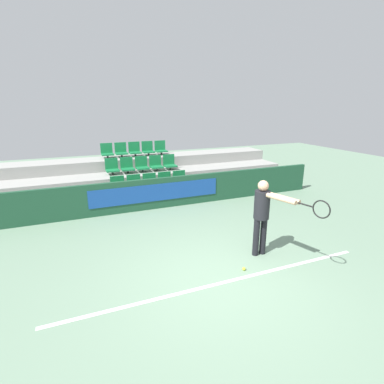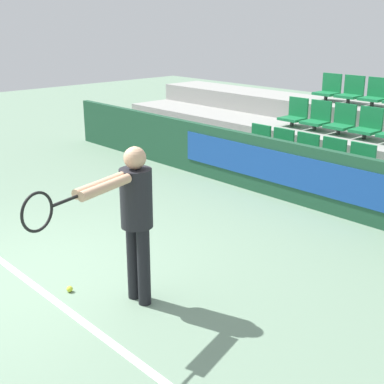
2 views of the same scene
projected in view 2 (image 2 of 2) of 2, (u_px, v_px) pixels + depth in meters
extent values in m
plane|color=gray|center=(36.00, 278.00, 5.95)|extent=(30.00, 30.00, 0.00)
cube|color=white|center=(27.00, 280.00, 5.88)|extent=(6.04, 0.08, 0.01)
cube|color=#1E4C33|center=(275.00, 168.00, 8.49)|extent=(11.10, 0.12, 0.94)
cube|color=#19479E|center=(271.00, 166.00, 8.45)|extent=(3.92, 0.02, 0.52)
cube|color=#9E9E99|center=(298.00, 177.00, 8.98)|extent=(10.70, 1.08, 0.38)
cube|color=#9E9E99|center=(335.00, 156.00, 9.62)|extent=(10.70, 1.08, 0.76)
cube|color=#9E9E99|center=(367.00, 137.00, 10.26)|extent=(10.70, 1.08, 1.14)
cylinder|color=#333333|center=(254.00, 152.00, 9.65)|extent=(0.07, 0.07, 0.12)
cube|color=#197A42|center=(254.00, 147.00, 9.63)|extent=(0.43, 0.40, 0.05)
cube|color=#197A42|center=(261.00, 134.00, 9.68)|extent=(0.43, 0.04, 0.37)
cylinder|color=#333333|center=(276.00, 157.00, 9.30)|extent=(0.07, 0.07, 0.12)
cube|color=#197A42|center=(277.00, 152.00, 9.27)|extent=(0.43, 0.40, 0.05)
cube|color=#197A42|center=(284.00, 139.00, 9.32)|extent=(0.43, 0.04, 0.37)
cylinder|color=#333333|center=(300.00, 163.00, 8.94)|extent=(0.07, 0.07, 0.12)
cube|color=#197A42|center=(301.00, 158.00, 8.91)|extent=(0.43, 0.40, 0.05)
cube|color=#197A42|center=(308.00, 144.00, 8.96)|extent=(0.43, 0.04, 0.37)
cylinder|color=#333333|center=(327.00, 169.00, 8.58)|extent=(0.07, 0.07, 0.12)
cube|color=#197A42|center=(327.00, 164.00, 8.56)|extent=(0.43, 0.40, 0.05)
cube|color=#197A42|center=(334.00, 149.00, 8.61)|extent=(0.43, 0.04, 0.37)
cylinder|color=#333333|center=(355.00, 175.00, 8.23)|extent=(0.07, 0.07, 0.12)
cube|color=#197A42|center=(355.00, 170.00, 8.20)|extent=(0.43, 0.40, 0.05)
cube|color=#197A42|center=(363.00, 155.00, 8.25)|extent=(0.43, 0.04, 0.37)
cylinder|color=#333333|center=(292.00, 123.00, 10.23)|extent=(0.07, 0.07, 0.12)
cube|color=#197A42|center=(292.00, 119.00, 10.21)|extent=(0.43, 0.40, 0.05)
cube|color=#197A42|center=(299.00, 107.00, 10.26)|extent=(0.43, 0.04, 0.37)
cylinder|color=#333333|center=(314.00, 127.00, 9.88)|extent=(0.07, 0.07, 0.12)
cube|color=#197A42|center=(315.00, 123.00, 9.85)|extent=(0.43, 0.40, 0.05)
cube|color=#197A42|center=(321.00, 110.00, 9.90)|extent=(0.43, 0.04, 0.37)
cylinder|color=#333333|center=(338.00, 131.00, 9.52)|extent=(0.07, 0.07, 0.12)
cube|color=#197A42|center=(339.00, 127.00, 9.49)|extent=(0.43, 0.40, 0.05)
cube|color=#197A42|center=(345.00, 114.00, 9.54)|extent=(0.43, 0.04, 0.37)
cylinder|color=#333333|center=(364.00, 136.00, 9.16)|extent=(0.07, 0.07, 0.12)
cube|color=#197A42|center=(365.00, 131.00, 9.14)|extent=(0.43, 0.40, 0.05)
cube|color=#197A42|center=(371.00, 118.00, 9.19)|extent=(0.43, 0.04, 0.37)
cylinder|color=#333333|center=(326.00, 98.00, 10.81)|extent=(0.07, 0.07, 0.12)
cube|color=#197A42|center=(326.00, 94.00, 10.78)|extent=(0.43, 0.40, 0.05)
cube|color=#197A42|center=(332.00, 82.00, 10.84)|extent=(0.43, 0.04, 0.37)
cylinder|color=#333333|center=(348.00, 101.00, 10.45)|extent=(0.07, 0.07, 0.12)
cube|color=#197A42|center=(348.00, 96.00, 10.43)|extent=(0.43, 0.40, 0.05)
cube|color=#197A42|center=(354.00, 85.00, 10.48)|extent=(0.43, 0.04, 0.37)
cylinder|color=#333333|center=(372.00, 104.00, 10.10)|extent=(0.07, 0.07, 0.12)
cube|color=#197A42|center=(372.00, 99.00, 10.07)|extent=(0.43, 0.40, 0.05)
cube|color=#197A42|center=(378.00, 87.00, 10.12)|extent=(0.43, 0.04, 0.37)
cylinder|color=black|center=(133.00, 261.00, 5.42)|extent=(0.13, 0.13, 0.81)
cylinder|color=black|center=(144.00, 267.00, 5.29)|extent=(0.13, 0.13, 0.81)
cylinder|color=black|center=(136.00, 198.00, 5.14)|extent=(0.32, 0.32, 0.58)
sphere|color=tan|center=(135.00, 158.00, 5.01)|extent=(0.22, 0.22, 0.22)
cylinder|color=tan|center=(100.00, 185.00, 4.70)|extent=(0.26, 0.63, 0.09)
cylinder|color=tan|center=(106.00, 187.00, 4.64)|extent=(0.26, 0.63, 0.09)
cylinder|color=black|center=(65.00, 201.00, 4.30)|extent=(0.11, 0.30, 0.03)
torus|color=black|center=(37.00, 212.00, 4.05)|extent=(0.11, 0.32, 0.32)
sphere|color=#CCDB33|center=(70.00, 289.00, 5.63)|extent=(0.07, 0.07, 0.07)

